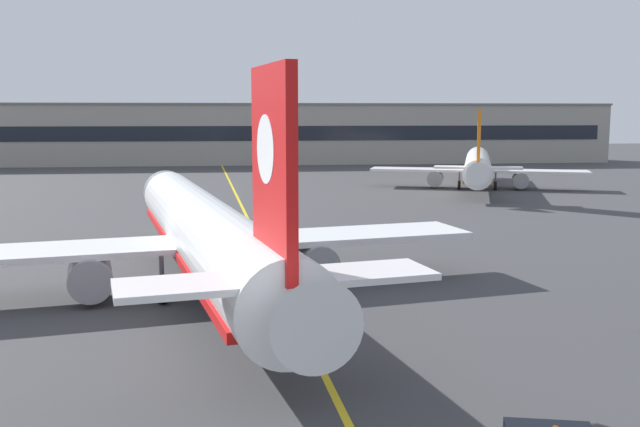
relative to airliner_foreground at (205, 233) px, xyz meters
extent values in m
plane|color=#3D3D3F|center=(3.56, -15.57, -3.37)|extent=(400.00, 400.00, 0.00)
cube|color=yellow|center=(3.56, 14.43, -3.37)|extent=(9.69, 179.77, 0.01)
cylinder|color=white|center=(-0.03, 0.14, 0.13)|extent=(10.74, 36.05, 3.80)
cone|color=white|center=(-3.79, 19.07, 0.13)|extent=(4.05, 3.25, 3.61)
cone|color=white|center=(3.75, -18.88, 0.53)|extent=(3.34, 3.30, 2.85)
cube|color=red|center=(-0.03, 0.14, -0.91)|extent=(10.11, 33.21, 0.44)
cube|color=black|center=(-3.42, 17.21, 0.80)|extent=(3.01, 1.63, 0.60)
cube|color=white|center=(-0.15, 0.73, -0.72)|extent=(32.32, 10.94, 0.36)
cylinder|color=gray|center=(-6.03, -1.46, -1.94)|extent=(2.96, 3.98, 2.30)
cylinder|color=black|center=(-6.39, 0.36, -1.94)|extent=(1.95, 0.56, 1.95)
cylinder|color=gray|center=(6.13, 0.96, -1.94)|extent=(2.96, 3.98, 2.30)
cylinder|color=black|center=(5.77, 2.77, -1.94)|extent=(1.95, 0.56, 1.95)
cube|color=red|center=(3.05, -15.35, 4.68)|extent=(1.33, 4.79, 7.20)
cylinder|color=white|center=(2.99, -15.06, 5.40)|extent=(0.90, 2.44, 2.40)
cube|color=white|center=(3.17, -15.94, 0.99)|extent=(11.33, 4.89, 0.24)
cylinder|color=#4C4C51|center=(-2.85, 14.37, -1.89)|extent=(0.24, 0.24, 1.60)
cylinder|color=black|center=(-2.85, 14.37, -2.92)|extent=(0.57, 0.96, 0.90)
cylinder|color=#4C4C51|center=(-2.19, -2.32, -1.59)|extent=(0.24, 0.24, 1.60)
cylinder|color=black|center=(-2.19, -2.32, -2.72)|extent=(0.65, 1.35, 1.30)
cylinder|color=#4C4C51|center=(2.91, -1.31, -1.59)|extent=(0.24, 0.24, 1.60)
cylinder|color=black|center=(2.91, -1.31, -2.72)|extent=(0.65, 1.35, 1.30)
cylinder|color=white|center=(33.83, 52.28, -0.25)|extent=(13.67, 31.44, 3.39)
cone|color=white|center=(39.44, 68.54, -0.25)|extent=(3.80, 3.24, 3.22)
cone|color=white|center=(28.19, 35.93, 0.11)|extent=(3.22, 3.19, 2.54)
cube|color=orange|center=(33.83, 52.28, -1.18)|extent=(12.76, 28.99, 0.39)
cube|color=black|center=(38.88, 66.94, 0.34)|extent=(2.72, 1.76, 0.53)
cube|color=white|center=(34.00, 52.78, -1.01)|extent=(28.36, 13.35, 0.32)
cylinder|color=gray|center=(28.49, 53.74, -2.10)|extent=(2.98, 3.70, 2.05)
cylinder|color=black|center=(29.02, 55.30, -2.10)|extent=(1.70, 0.72, 1.74)
cylinder|color=gray|center=(38.93, 50.14, -2.10)|extent=(2.98, 3.70, 2.05)
cylinder|color=black|center=(39.47, 51.70, -2.10)|extent=(1.70, 0.72, 1.74)
cube|color=orange|center=(29.23, 38.97, 3.81)|extent=(1.73, 4.16, 6.42)
cylinder|color=white|center=(29.32, 39.22, 4.45)|extent=(1.07, 2.15, 2.14)
cube|color=white|center=(29.06, 38.46, 0.51)|extent=(10.08, 5.56, 0.21)
cylinder|color=#4C4C51|center=(38.04, 64.50, -2.06)|extent=(0.21, 0.21, 1.43)
cylinder|color=black|center=(38.04, 64.50, -2.97)|extent=(0.60, 0.87, 0.80)
cylinder|color=#4C4C51|center=(31.05, 51.35, -1.79)|extent=(0.21, 0.21, 1.43)
cylinder|color=black|center=(31.05, 51.35, -2.79)|extent=(0.71, 1.21, 1.16)
cylinder|color=#4C4C51|center=(35.43, 49.84, -1.79)|extent=(0.21, 0.21, 1.43)
cylinder|color=black|center=(35.43, 49.84, -2.79)|extent=(0.71, 1.21, 1.16)
cube|color=#9E998E|center=(10.78, 104.04, 2.38)|extent=(132.72, 12.00, 11.50)
cube|color=black|center=(10.78, 97.99, 2.78)|extent=(127.42, 0.12, 2.80)
cube|color=slate|center=(10.78, 104.04, 8.33)|extent=(133.12, 12.40, 0.40)
camera|label=1|loc=(1.76, -39.97, 6.65)|focal=40.27mm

